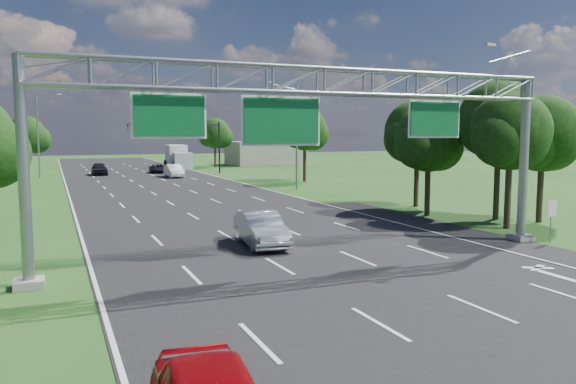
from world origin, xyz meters
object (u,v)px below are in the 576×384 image
traffic_signal (194,135)px  silver_sedan (261,229)px  regulatory_sign (552,212)px  sign_gantry (322,96)px  box_truck (177,157)px

traffic_signal → silver_sedan: traffic_signal is taller
regulatory_sign → traffic_signal: bearing=95.2°
sign_gantry → box_truck: (7.66, 66.13, -5.16)m
regulatory_sign → traffic_signal: (-4.92, 54.02, 3.66)m
traffic_signal → regulatory_sign: bearing=-84.8°
traffic_signal → box_truck: (0.51, 13.13, -3.44)m
traffic_signal → silver_sedan: bearing=-99.8°
sign_gantry → silver_sedan: (-1.33, 3.83, -6.09)m
sign_gantry → box_truck: size_ratio=2.43×
sign_gantry → traffic_signal: (7.15, 53.00, -1.72)m
sign_gantry → regulatory_sign: sign_gantry is taller
sign_gantry → regulatory_sign: (12.07, -1.02, -5.38)m
silver_sedan → box_truck: 62.96m
regulatory_sign → box_truck: size_ratio=0.22×
regulatory_sign → box_truck: box_truck is taller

